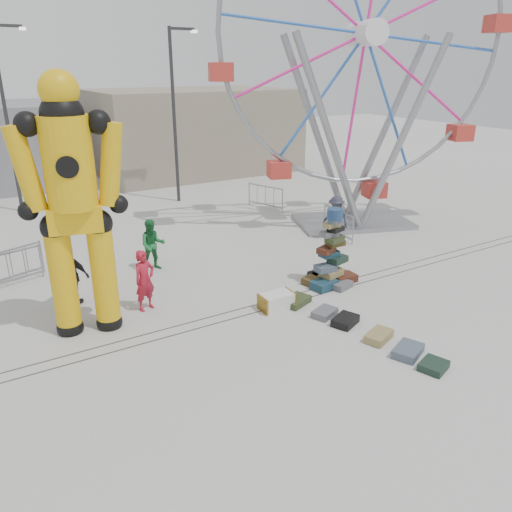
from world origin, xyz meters
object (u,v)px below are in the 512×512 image
ferris_wheel (364,61)px  pedestrian_grey (336,218)px  suitcase_tower (331,263)px  crash_test_dummy (73,200)px  lamp_post_left (8,111)px  pedestrian_green (153,245)px  pedestrian_red (145,280)px  barricade_wheel_back (265,197)px  barricade_dummy_c (8,269)px  pedestrian_black (72,276)px  barricade_wheel_front (338,224)px  steamer_trunk (277,301)px  barricade_dummy_b (11,265)px  lamp_post_right (176,108)px

ferris_wheel → pedestrian_grey: ferris_wheel is taller
suitcase_tower → pedestrian_grey: suitcase_tower is taller
crash_test_dummy → pedestrian_grey: crash_test_dummy is taller
lamp_post_left → crash_test_dummy: bearing=-90.7°
suitcase_tower → pedestrian_green: bearing=131.7°
ferris_wheel → pedestrian_red: (-10.28, -3.19, -5.64)m
lamp_post_left → barricade_wheel_back: lamp_post_left is taller
pedestrian_red → barricade_dummy_c: bearing=111.7°
crash_test_dummy → pedestrian_black: bearing=104.1°
lamp_post_left → barricade_wheel_front: bearing=-46.2°
suitcase_tower → crash_test_dummy: 7.67m
ferris_wheel → barricade_dummy_c: size_ratio=6.61×
suitcase_tower → pedestrian_grey: (2.88, 3.26, 0.18)m
steamer_trunk → barricade_wheel_front: barricade_wheel_front is taller
suitcase_tower → ferris_wheel: ferris_wheel is taller
barricade_wheel_back → barricade_dummy_b: bearing=-93.5°
barricade_wheel_front → crash_test_dummy: bearing=110.1°
ferris_wheel → pedestrian_black: ferris_wheel is taller
lamp_post_left → pedestrian_grey: bearing=-47.2°
lamp_post_left → suitcase_tower: size_ratio=3.34×
crash_test_dummy → pedestrian_black: size_ratio=3.73×
lamp_post_right → barricade_wheel_front: size_ratio=4.00×
barricade_wheel_front → pedestrian_red: bearing=110.4°
steamer_trunk → pedestrian_green: (-1.91, 4.50, 0.63)m
suitcase_tower → barricade_dummy_b: size_ratio=1.20×
steamer_trunk → pedestrian_red: 3.66m
suitcase_tower → steamer_trunk: size_ratio=2.52×
barricade_dummy_c → pedestrian_grey: (11.41, -1.63, 0.30)m
ferris_wheel → barricade_wheel_back: bearing=134.3°
lamp_post_left → lamp_post_right: bearing=-15.9°
barricade_dummy_b → barricade_wheel_back: size_ratio=1.00×
lamp_post_right → pedestrian_black: bearing=-127.6°
ferris_wheel → pedestrian_red: ferris_wheel is taller
ferris_wheel → pedestrian_green: size_ratio=7.72×
pedestrian_red → pedestrian_black: (-1.64, 1.34, 0.01)m
lamp_post_left → crash_test_dummy: size_ratio=1.24×
pedestrian_black → pedestrian_green: bearing=-116.3°
steamer_trunk → lamp_post_right: bearing=80.3°
suitcase_tower → barricade_wheel_front: 4.58m
pedestrian_green → pedestrian_black: pedestrian_black is taller
lamp_post_left → barricade_dummy_c: 9.93m
ferris_wheel → pedestrian_grey: bearing=-129.5°
steamer_trunk → pedestrian_black: bearing=147.5°
suitcase_tower → barricade_wheel_back: bearing=64.9°
lamp_post_left → barricade_dummy_c: lamp_post_left is taller
lamp_post_right → barricade_wheel_front: bearing=-70.2°
barricade_wheel_back → pedestrian_red: (-8.41, -7.23, 0.31)m
crash_test_dummy → pedestrian_red: size_ratio=3.76×
lamp_post_right → barricade_wheel_front: lamp_post_right is taller
barricade_dummy_b → pedestrian_red: bearing=-73.4°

